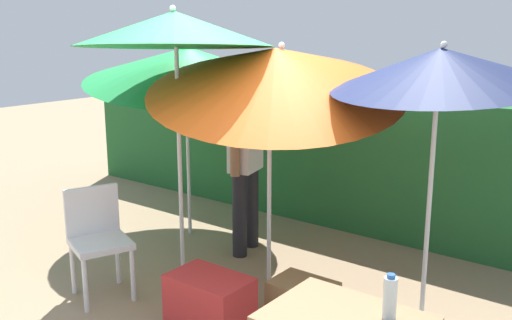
# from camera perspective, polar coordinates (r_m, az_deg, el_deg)

# --- Properties ---
(ground_plane) EXTENTS (24.00, 24.00, 0.00)m
(ground_plane) POSITION_cam_1_polar(r_m,az_deg,el_deg) (4.91, -2.19, -13.24)
(ground_plane) COLOR #9E8466
(hedge_row) EXTENTS (8.00, 0.70, 1.47)m
(hedge_row) POSITION_cam_1_polar(r_m,az_deg,el_deg) (6.47, 10.63, 0.00)
(hedge_row) COLOR #23602D
(hedge_row) RESTS_ON ground_plane
(umbrella_rainbow) EXTENTS (2.19, 2.13, 2.37)m
(umbrella_rainbow) POSITION_cam_1_polar(r_m,az_deg,el_deg) (4.67, 1.94, 8.75)
(umbrella_rainbow) COLOR silver
(umbrella_rainbow) RESTS_ON ground_plane
(umbrella_orange) EXTENTS (1.64, 1.64, 2.36)m
(umbrella_orange) POSITION_cam_1_polar(r_m,az_deg,el_deg) (4.85, -7.99, 12.55)
(umbrella_orange) COLOR silver
(umbrella_orange) RESTS_ON ground_plane
(umbrella_yellow) EXTENTS (2.15, 2.12, 2.18)m
(umbrella_yellow) POSITION_cam_1_polar(r_m,az_deg,el_deg) (5.96, -6.66, 9.21)
(umbrella_yellow) COLOR silver
(umbrella_yellow) RESTS_ON ground_plane
(umbrella_navy) EXTENTS (1.57, 1.58, 2.12)m
(umbrella_navy) POSITION_cam_1_polar(r_m,az_deg,el_deg) (4.32, 17.64, 8.62)
(umbrella_navy) COLOR silver
(umbrella_navy) RESTS_ON ground_plane
(person_vendor) EXTENTS (0.30, 0.56, 1.88)m
(person_vendor) POSITION_cam_1_polar(r_m,az_deg,el_deg) (5.54, -1.04, 0.14)
(person_vendor) COLOR black
(person_vendor) RESTS_ON ground_plane
(chair_plastic) EXTENTS (0.57, 0.57, 0.89)m
(chair_plastic) POSITION_cam_1_polar(r_m,az_deg,el_deg) (4.94, -15.25, -7.12)
(chair_plastic) COLOR silver
(chair_plastic) RESTS_ON ground_plane
(cooler_box) EXTENTS (0.58, 0.37, 0.45)m
(cooler_box) POSITION_cam_1_polar(r_m,az_deg,el_deg) (4.29, -4.54, -14.06)
(cooler_box) COLOR red
(cooler_box) RESTS_ON ground_plane
(crate_cardboard) EXTENTS (0.46, 0.34, 0.33)m
(crate_cardboard) POSITION_cam_1_polar(r_m,az_deg,el_deg) (4.47, 4.63, -13.77)
(crate_cardboard) COLOR #9E7A4C
(crate_cardboard) RESTS_ON ground_plane
(bottle_water) EXTENTS (0.07, 0.07, 0.24)m
(bottle_water) POSITION_cam_1_polar(r_m,az_deg,el_deg) (3.06, 12.99, -13.00)
(bottle_water) COLOR silver
(bottle_water) RESTS_ON folding_table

